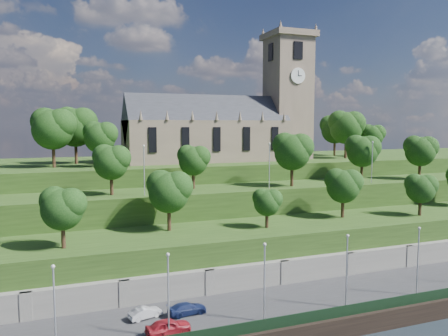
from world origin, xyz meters
name	(u,v)px	position (x,y,z in m)	size (l,w,h in m)	color
ground	(375,332)	(0.00, 0.00, 0.00)	(320.00, 320.00, 0.00)	black
promenade	(342,301)	(0.00, 6.00, 1.00)	(160.00, 12.00, 2.00)	#2D2D30
quay_wall	(375,322)	(0.00, -0.05, 1.10)	(160.00, 0.50, 2.20)	black
fence	(372,306)	(0.00, 0.60, 2.60)	(160.00, 0.10, 1.20)	black
retaining_wall	(315,274)	(0.00, 11.97, 2.50)	(160.00, 2.10, 5.00)	slate
embankment_lower	(293,250)	(0.00, 18.00, 4.00)	(160.00, 12.00, 8.00)	#244015
embankment_upper	(261,221)	(0.00, 29.00, 6.00)	(160.00, 10.00, 12.00)	#244015
hilltop	(219,194)	(0.00, 50.00, 7.50)	(160.00, 32.00, 15.00)	#244015
church	(229,123)	(0.79, 45.98, 22.52)	(38.60, 12.35, 27.60)	#705E4E
trees_lower	(292,189)	(-0.07, 18.35, 12.95)	(70.82, 9.15, 8.21)	#311E13
trees_upper	(303,152)	(7.34, 28.01, 17.54)	(61.94, 8.33, 8.92)	#311E13
trees_hilltop	(216,128)	(-2.54, 44.71, 21.56)	(73.24, 15.76, 10.48)	#311E13
lamp_posts_promenade	(347,266)	(-2.00, 2.50, 6.76)	(60.36, 0.36, 8.29)	#B2B2B7
lamp_posts_upper	(269,162)	(0.00, 26.00, 16.26)	(40.36, 0.36, 7.33)	#B2B2B7
car_left	(168,327)	(-21.88, 3.20, 2.75)	(1.78, 4.43, 1.51)	maroon
car_middle	(145,313)	(-23.36, 7.48, 2.58)	(1.23, 3.54, 1.17)	#ABABB0
car_right	(187,309)	(-18.99, 6.90, 2.62)	(1.73, 4.26, 1.24)	#16224E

